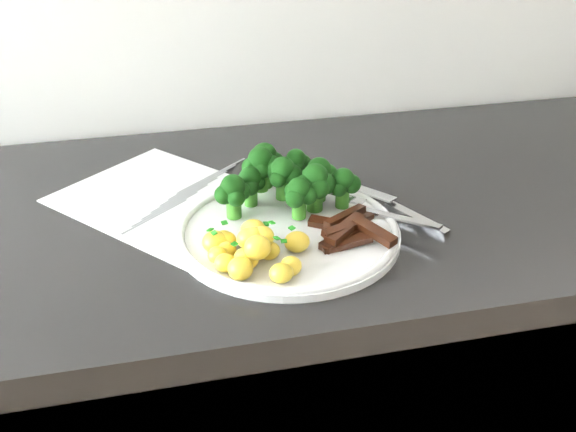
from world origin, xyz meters
The scene contains 7 objects.
recipe_paper centered at (-0.13, 1.72, 0.86)m, with size 0.37×0.38×0.00m.
plate centered at (0.00, 1.60, 0.87)m, with size 0.28×0.28×0.02m.
broccoli centered at (0.01, 1.67, 0.91)m, with size 0.19×0.14×0.07m.
potatoes centered at (-0.06, 1.54, 0.89)m, with size 0.13×0.12×0.04m.
beef_strips centered at (0.07, 1.56, 0.88)m, with size 0.09×0.10×0.03m.
fork centered at (0.13, 1.60, 0.88)m, with size 0.11×0.13×0.01m.
knife centered at (0.16, 1.62, 0.87)m, with size 0.12×0.18×0.02m.
Camera 1 is at (-0.17, 0.88, 1.31)m, focal length 42.61 mm.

